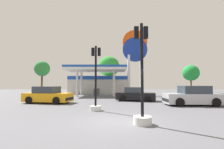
# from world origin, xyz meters

# --- Properties ---
(ground_plane) EXTENTS (90.00, 90.00, 0.00)m
(ground_plane) POSITION_xyz_m (0.00, 0.00, 0.00)
(ground_plane) COLOR #56565B
(ground_plane) RESTS_ON ground
(gas_station) EXTENTS (11.04, 12.60, 4.50)m
(gas_station) POSITION_xyz_m (-2.73, 23.06, 1.99)
(gas_station) COLOR beige
(gas_station) RESTS_ON ground
(station_pole_sign) EXTENTS (4.01, 0.56, 10.64)m
(station_pole_sign) POSITION_xyz_m (3.44, 18.29, 6.67)
(station_pole_sign) COLOR white
(station_pole_sign) RESTS_ON ground
(car_0) EXTENTS (4.67, 2.19, 1.66)m
(car_0) POSITION_xyz_m (6.59, 6.00, 0.75)
(car_0) COLOR black
(car_0) RESTS_ON ground
(car_1) EXTENTS (4.67, 2.61, 1.58)m
(car_1) POSITION_xyz_m (-6.45, 7.69, 0.72)
(car_1) COLOR black
(car_1) RESTS_ON ground
(car_2) EXTENTS (4.38, 2.59, 1.47)m
(car_2) POSITION_xyz_m (2.22, 9.61, 0.67)
(car_2) COLOR black
(car_2) RESTS_ON ground
(traffic_signal_0) EXTENTS (0.77, 0.77, 4.47)m
(traffic_signal_0) POSITION_xyz_m (-1.44, 3.26, 1.50)
(traffic_signal_0) COLOR silver
(traffic_signal_0) RESTS_ON ground
(traffic_signal_1) EXTENTS (0.83, 0.83, 4.63)m
(traffic_signal_1) POSITION_xyz_m (1.06, -0.57, 1.36)
(traffic_signal_1) COLOR silver
(traffic_signal_1) RESTS_ON ground
(tree_0) EXTENTS (3.21, 3.21, 6.71)m
(tree_0) POSITION_xyz_m (-15.30, 26.85, 5.03)
(tree_0) COLOR brown
(tree_0) RESTS_ON ground
(tree_1) EXTENTS (4.46, 4.46, 7.57)m
(tree_1) POSITION_xyz_m (-0.97, 25.99, 5.47)
(tree_1) COLOR brown
(tree_1) RESTS_ON ground
(tree_2) EXTENTS (3.40, 3.40, 5.77)m
(tree_2) POSITION_xyz_m (16.25, 26.15, 4.10)
(tree_2) COLOR brown
(tree_2) RESTS_ON ground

